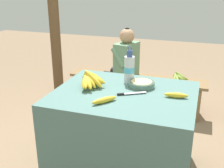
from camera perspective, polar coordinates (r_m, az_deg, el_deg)
market_counter at (r=2.45m, az=2.40°, el=-10.30°), size 1.14×0.91×0.79m
banana_bunch_ripe at (r=2.37m, az=-4.42°, el=1.12°), size 0.21×0.34×0.16m
serving_bowl at (r=2.39m, az=6.04°, el=0.06°), size 0.22×0.22×0.05m
water_bottle at (r=2.45m, az=3.53°, el=3.10°), size 0.09×0.09×0.33m
loose_banana_front at (r=2.08m, az=-1.57°, el=-3.27°), size 0.17×0.19×0.04m
loose_banana_side at (r=2.22m, az=12.90°, el=-2.22°), size 0.18×0.06×0.04m
knife at (r=2.23m, az=3.20°, el=-1.95°), size 0.22×0.14×0.02m
wooden_bench at (r=3.69m, az=5.07°, el=0.43°), size 1.79×0.32×0.46m
seated_vendor at (r=3.64m, az=2.28°, el=4.39°), size 0.45×0.43×1.09m
banana_bunch_green at (r=3.58m, az=13.37°, el=1.53°), size 0.19×0.30×0.14m
support_post_near at (r=4.13m, az=-11.67°, el=12.51°), size 0.15×0.15×2.21m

